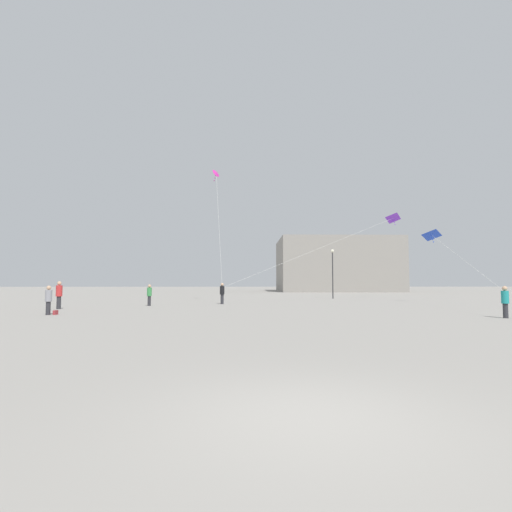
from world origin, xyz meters
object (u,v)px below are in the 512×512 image
object	(u,v)px
person_in_teal	(505,300)
handbag_beside_flyer	(55,312)
kite_cobalt_delta	(432,236)
person_in_red	(59,294)
building_left_hall	(335,265)
kite_magenta_diamond	(216,175)
person_in_green	(149,294)
kite_violet_delta	(390,219)
person_in_grey	(48,299)
person_in_black	(222,292)
lamppost_west	(333,266)

from	to	relation	value
person_in_teal	handbag_beside_flyer	size ratio (longest dim) A/B	4.90
kite_cobalt_delta	handbag_beside_flyer	distance (m)	29.71
person_in_red	building_left_hall	distance (m)	58.76
person_in_red	handbag_beside_flyer	xyz separation A→B (m)	(1.95, -4.65, -0.88)
kite_magenta_diamond	building_left_hall	distance (m)	46.09
person_in_green	person_in_red	world-z (taller)	person_in_red
kite_violet_delta	kite_cobalt_delta	world-z (taller)	kite_violet_delta
person_in_green	kite_violet_delta	bearing A→B (deg)	-160.26
kite_magenta_diamond	kite_cobalt_delta	distance (m)	19.95
person_in_red	kite_violet_delta	distance (m)	31.82
person_in_grey	person_in_green	distance (m)	8.88
kite_cobalt_delta	kite_violet_delta	bearing A→B (deg)	98.88
person_in_black	lamppost_west	world-z (taller)	lamppost_west
person_in_red	kite_magenta_diamond	world-z (taller)	kite_magenta_diamond
kite_magenta_diamond	building_left_hall	bearing A→B (deg)	63.45
person_in_green	kite_cobalt_delta	xyz separation A→B (m)	(23.45, 3.91, 4.92)
person_in_grey	kite_violet_delta	world-z (taller)	kite_violet_delta
kite_cobalt_delta	building_left_hall	size ratio (longest dim) A/B	0.71
kite_magenta_diamond	building_left_hall	world-z (taller)	kite_magenta_diamond
person_in_grey	person_in_black	xyz separation A→B (m)	(8.80, 10.45, 0.07)
kite_violet_delta	building_left_hall	world-z (taller)	building_left_hall
person_in_red	building_left_hall	world-z (taller)	building_left_hall
person_in_green	lamppost_west	size ratio (longest dim) A/B	0.30
person_in_teal	kite_cobalt_delta	size ratio (longest dim) A/B	0.10
building_left_hall	kite_violet_delta	bearing A→B (deg)	-94.02
person_in_grey	kite_violet_delta	distance (m)	32.98
person_in_black	kite_magenta_diamond	distance (m)	11.38
kite_cobalt_delta	building_left_hall	bearing A→B (deg)	88.08
person_in_grey	person_in_red	world-z (taller)	person_in_red
person_in_teal	kite_violet_delta	bearing A→B (deg)	61.64
person_in_red	kite_magenta_diamond	xyz separation A→B (m)	(9.60, 9.58, 10.60)
person_in_black	person_in_green	distance (m)	5.78
person_in_black	kite_cobalt_delta	distance (m)	18.86
building_left_hall	lamppost_west	xyz separation A→B (m)	(-8.29, -34.54, -1.48)
person_in_green	lamppost_west	world-z (taller)	lamppost_west
building_left_hall	lamppost_west	world-z (taller)	building_left_hall
person_in_teal	kite_violet_delta	xyz separation A→B (m)	(2.48, 21.74, 7.46)
person_in_grey	building_left_hall	xyz separation A→B (m)	(28.39, 55.13, 4.14)
person_in_red	building_left_hall	xyz separation A→B (m)	(29.99, 50.38, 4.00)
building_left_hall	handbag_beside_flyer	bearing A→B (deg)	-117.00
person_in_green	kite_violet_delta	size ratio (longest dim) A/B	0.09
kite_cobalt_delta	lamppost_west	size ratio (longest dim) A/B	2.96
person_in_grey	kite_cobalt_delta	world-z (taller)	kite_cobalt_delta
person_in_teal	kite_violet_delta	size ratio (longest dim) A/B	0.09
person_in_green	lamppost_west	distance (m)	20.91
kite_magenta_diamond	person_in_teal	bearing A→B (deg)	-47.88
person_in_grey	lamppost_west	world-z (taller)	lamppost_west
kite_cobalt_delta	lamppost_west	world-z (taller)	kite_cobalt_delta
person_in_teal	kite_magenta_diamond	world-z (taller)	kite_magenta_diamond
lamppost_west	person_in_black	bearing A→B (deg)	-138.09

